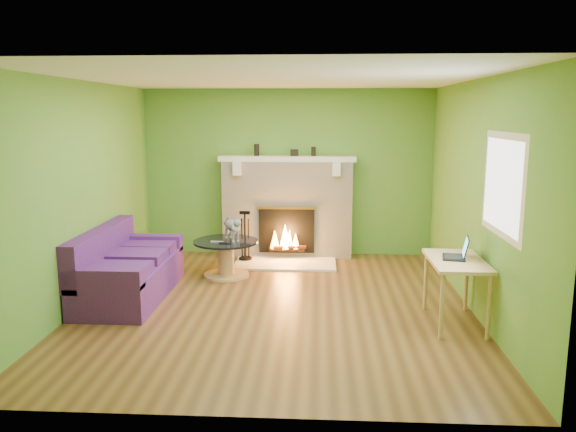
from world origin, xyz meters
name	(u,v)px	position (x,y,z in m)	size (l,w,h in m)	color
floor	(276,305)	(0.00, 0.00, 0.00)	(5.00, 5.00, 0.00)	#533417
ceiling	(275,78)	(0.00, 0.00, 2.60)	(5.00, 5.00, 0.00)	white
wall_back	(288,173)	(0.00, 2.50, 1.30)	(5.00, 5.00, 0.00)	#519932
wall_front	(248,247)	(0.00, -2.50, 1.30)	(5.00, 5.00, 0.00)	#519932
wall_left	(82,194)	(-2.25, 0.00, 1.30)	(5.00, 5.00, 0.00)	#519932
wall_right	(476,197)	(2.25, 0.00, 1.30)	(5.00, 5.00, 0.00)	#519932
window_frame	(503,185)	(2.24, -0.90, 1.55)	(1.20, 1.20, 0.00)	silver
window_pane	(502,185)	(2.23, -0.90, 1.55)	(1.06, 1.06, 0.00)	white
fireplace	(287,208)	(0.00, 2.32, 0.77)	(2.10, 0.46, 1.58)	beige
hearth	(285,263)	(0.00, 1.80, 0.01)	(1.50, 0.75, 0.03)	beige
mantel	(287,159)	(0.00, 2.30, 1.54)	(2.10, 0.28, 0.08)	silver
sofa	(126,270)	(-1.86, 0.21, 0.33)	(0.88, 1.89, 0.85)	#40185C
coffee_table	(226,256)	(-0.78, 1.15, 0.29)	(0.89, 0.89, 0.50)	tan
desk	(456,267)	(1.95, -0.49, 0.62)	(0.56, 0.96, 0.71)	tan
cat	(232,228)	(-0.70, 1.20, 0.67)	(0.20, 0.54, 0.34)	slate
remote_silver	(217,242)	(-0.88, 1.03, 0.51)	(0.17, 0.04, 0.02)	gray
remote_black	(225,243)	(-0.76, 0.97, 0.51)	(0.16, 0.04, 0.02)	black
laptop	(454,248)	(1.93, -0.44, 0.82)	(0.27, 0.30, 0.23)	black
fire_tools	(245,235)	(-0.62, 1.95, 0.41)	(0.20, 0.20, 0.75)	black
mantel_vase_left	(257,150)	(-0.47, 2.33, 1.67)	(0.08, 0.08, 0.18)	black
mantel_vase_right	(313,151)	(0.40, 2.33, 1.65)	(0.07, 0.07, 0.14)	black
mantel_box	(294,153)	(0.11, 2.33, 1.63)	(0.12, 0.08, 0.10)	black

